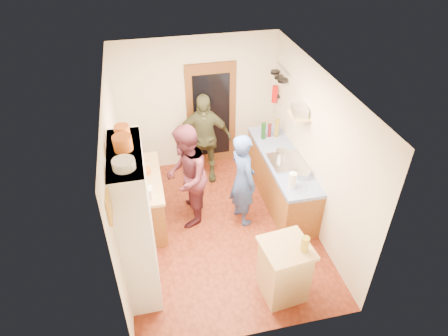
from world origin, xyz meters
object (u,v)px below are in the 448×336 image
object	(u,v)px
right_counter_base	(281,180)
island_base	(284,271)
person_left	(189,175)
person_back	(204,139)
person_hob	(245,180)
hutch_body	(136,223)

from	to	relation	value
right_counter_base	island_base	distance (m)	2.07
person_left	person_back	world-z (taller)	person_left
person_left	person_hob	bearing A→B (deg)	88.12
island_base	person_back	xyz separation A→B (m)	(-0.54, 2.89, 0.45)
person_left	person_back	size ratio (longest dim) A/B	1.02
hutch_body	person_hob	distance (m)	1.98
island_base	person_hob	world-z (taller)	person_hob
right_counter_base	person_hob	xyz separation A→B (m)	(-0.77, -0.38, 0.41)
right_counter_base	island_base	xyz separation A→B (m)	(-0.65, -1.96, 0.01)
person_left	person_back	xyz separation A→B (m)	(0.45, 1.08, -0.01)
island_base	person_left	xyz separation A→B (m)	(-1.00, 1.82, 0.46)
person_hob	island_base	bearing A→B (deg)	170.10
right_counter_base	island_base	size ratio (longest dim) A/B	2.56
island_base	person_left	size ratio (longest dim) A/B	0.48
person_hob	person_left	size ratio (longest dim) A/B	0.93
island_base	hutch_body	bearing A→B (deg)	160.36
hutch_body	person_back	distance (m)	2.60
island_base	person_left	bearing A→B (deg)	118.75
right_counter_base	person_left	distance (m)	1.72
right_counter_base	person_hob	distance (m)	0.95
person_back	hutch_body	bearing A→B (deg)	-110.45
person_hob	person_left	xyz separation A→B (m)	(-0.88, 0.24, 0.07)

